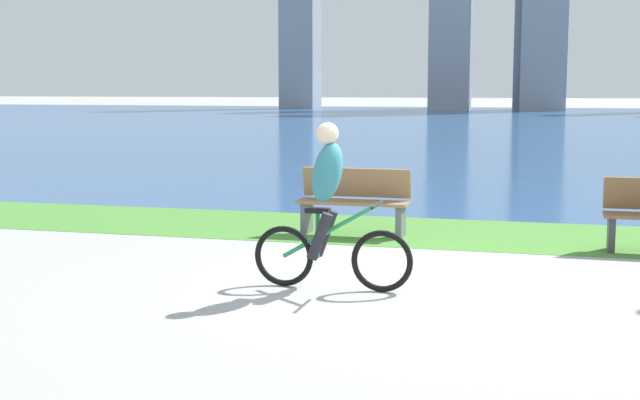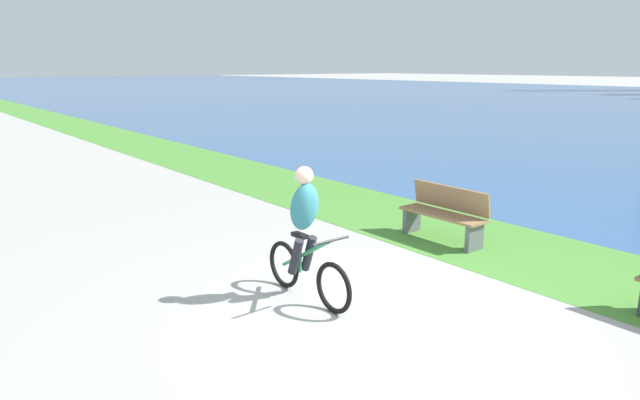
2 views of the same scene
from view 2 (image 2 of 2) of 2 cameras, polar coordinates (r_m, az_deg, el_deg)
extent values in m
plane|color=#9E9E99|center=(6.73, 4.93, -11.19)|extent=(300.00, 300.00, 0.00)
cube|color=#478433|center=(9.18, 20.22, -5.14)|extent=(120.00, 2.55, 0.01)
torus|color=black|center=(6.55, 1.39, -8.92)|extent=(0.61, 0.06, 0.61)
torus|color=black|center=(7.30, -3.69, -6.55)|extent=(0.61, 0.06, 0.61)
cylinder|color=#268C4C|center=(6.84, -1.43, -5.44)|extent=(0.98, 0.04, 0.60)
cylinder|color=#268C4C|center=(6.95, -2.06, -5.57)|extent=(0.04, 0.04, 0.46)
cube|color=black|center=(6.88, -2.08, -3.61)|extent=(0.24, 0.10, 0.05)
cylinder|color=black|center=(6.40, 1.13, -4.17)|extent=(0.03, 0.52, 0.03)
ellipsoid|color=teal|center=(6.70, -1.59, -0.70)|extent=(0.40, 0.36, 0.65)
sphere|color=beige|center=(6.61, -1.61, 2.50)|extent=(0.22, 0.22, 0.22)
cylinder|color=#26262D|center=(6.97, -1.15, -5.44)|extent=(0.27, 0.11, 0.49)
cylinder|color=#26262D|center=(6.86, -2.48, -5.77)|extent=(0.27, 0.11, 0.49)
cube|color=olive|center=(9.33, 12.30, -1.44)|extent=(1.50, 0.45, 0.04)
cube|color=olive|center=(9.42, 13.13, 0.22)|extent=(1.50, 0.11, 0.40)
cube|color=#595960|center=(9.01, 15.42, -3.64)|extent=(0.08, 0.37, 0.45)
cube|color=#595960|center=(9.80, 9.31, -1.96)|extent=(0.08, 0.37, 0.45)
camera|label=1|loc=(5.39, -91.59, -9.25)|focal=49.19mm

